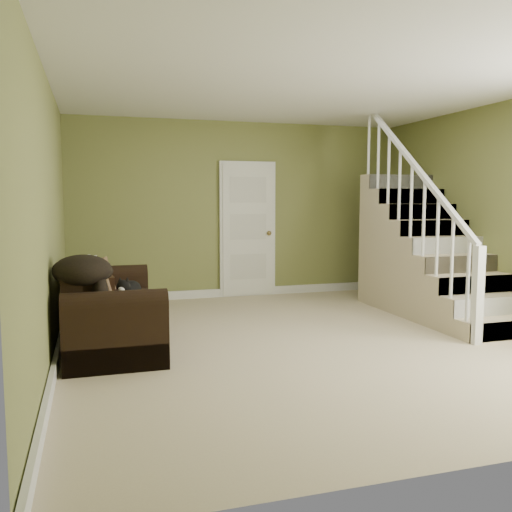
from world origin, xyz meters
TOP-DOWN VIEW (x-y plane):
  - floor at (0.00, 0.00)m, footprint 5.00×5.50m
  - ceiling at (0.00, 0.00)m, footprint 5.00×5.50m
  - wall_back at (0.00, 2.75)m, footprint 5.00×0.04m
  - wall_front at (0.00, -2.75)m, footprint 5.00×0.04m
  - wall_left at (-2.50, 0.00)m, footprint 0.04×5.50m
  - baseboard_back at (0.00, 2.72)m, footprint 5.00×0.04m
  - baseboard_left at (-2.47, 0.00)m, footprint 0.04×5.50m
  - baseboard_right at (2.47, 0.00)m, footprint 0.04×5.50m
  - door at (0.10, 2.71)m, footprint 0.86×0.12m
  - staircase at (1.99, 0.97)m, footprint 1.00×2.51m
  - sofa at (-2.01, 0.46)m, footprint 0.88×2.04m
  - side_table at (-2.18, 1.22)m, footprint 0.54×0.54m
  - cat at (-1.78, 0.49)m, footprint 0.33×0.55m
  - banana at (-1.81, -0.08)m, footprint 0.07×0.20m
  - throw_pillow at (-2.02, 1.07)m, footprint 0.26×0.42m
  - throw_blanket at (-2.23, -0.12)m, footprint 0.59×0.73m

SIDE VIEW (x-z plane):
  - floor at x=0.00m, z-range -0.01..0.01m
  - baseboard_back at x=0.00m, z-range 0.00..0.12m
  - baseboard_left at x=-2.47m, z-range 0.00..0.12m
  - baseboard_right at x=2.47m, z-range 0.00..0.12m
  - sofa at x=-2.01m, z-range -0.10..0.71m
  - side_table at x=-2.18m, z-range -0.11..0.73m
  - banana at x=-1.81m, z-range 0.44..0.49m
  - cat at x=-1.78m, z-range 0.41..0.67m
  - throw_pillow at x=-2.02m, z-range 0.41..0.81m
  - staircase at x=1.99m, z-range -0.77..2.05m
  - throw_blanket at x=-2.23m, z-range 0.70..0.97m
  - door at x=0.10m, z-range 0.00..2.02m
  - wall_back at x=0.00m, z-range 0.00..2.60m
  - wall_front at x=0.00m, z-range 0.00..2.60m
  - wall_left at x=-2.50m, z-range 0.00..2.60m
  - ceiling at x=0.00m, z-range 2.60..2.60m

